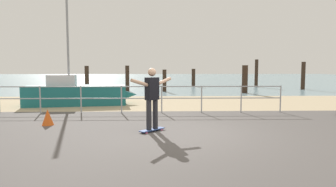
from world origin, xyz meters
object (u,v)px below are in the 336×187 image
Objects in this scene: skateboard at (152,130)px; traffic_cone at (48,118)px; sailboat at (80,94)px; skateboarder at (152,95)px.

skateboard is 1.42× the size of traffic_cone.
sailboat is 7.35× the size of skateboard.
traffic_cone is (0.27, -4.81, -0.27)m from sailboat.
skateboard is at bearing -17.28° from traffic_cone.
skateboarder is at bearing -59.41° from sailboat.
skateboard is (3.42, -5.79, -0.45)m from sailboat.
traffic_cone is at bearing 162.72° from skateboard.
skateboarder is at bearing -26.57° from skateboard.
sailboat is 6.75m from skateboarder.
traffic_cone is at bearing -86.73° from sailboat.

